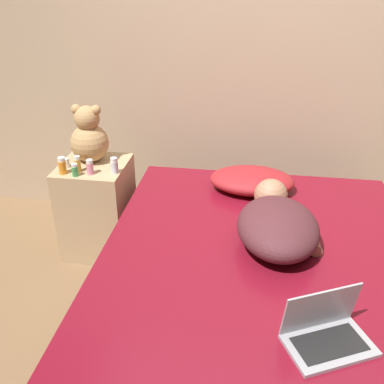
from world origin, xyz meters
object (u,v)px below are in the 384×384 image
object	(u,v)px
bottle_amber	(78,164)
bottle_green	(75,170)
bottle_white	(66,163)
teddy_bear	(89,137)
pillow	(252,180)
person_lying	(277,223)
bottle_pink	(90,167)
laptop	(326,331)
bottle_clear	(114,166)
bottle_orange	(62,166)

from	to	relation	value
bottle_amber	bottle_green	bearing A→B (deg)	-86.03
bottle_green	bottle_white	xyz separation A→B (m)	(-0.10, 0.11, -0.01)
teddy_bear	bottle_white	xyz separation A→B (m)	(-0.12, -0.12, -0.13)
bottle_amber	bottle_white	xyz separation A→B (m)	(-0.10, 0.05, -0.02)
pillow	bottle_amber	distance (m)	1.06
person_lying	bottle_amber	world-z (taller)	bottle_amber
bottle_pink	bottle_white	size ratio (longest dim) A/B	1.60
bottle_green	teddy_bear	bearing A→B (deg)	85.91
laptop	bottle_clear	bearing A→B (deg)	111.21
bottle_white	bottle_orange	distance (m)	0.09
bottle_green	bottle_orange	world-z (taller)	bottle_orange
pillow	bottle_amber	world-z (taller)	bottle_amber
bottle_amber	bottle_orange	size ratio (longest dim) A/B	0.97
laptop	teddy_bear	distance (m)	1.82
pillow	bottle_green	bearing A→B (deg)	-168.09
teddy_bear	bottle_green	size ratio (longest dim) A/B	4.65
pillow	teddy_bear	world-z (taller)	teddy_bear
laptop	bottle_amber	bearing A→B (deg)	116.61
laptop	bottle_amber	size ratio (longest dim) A/B	3.66
pillow	bottle_green	world-z (taller)	bottle_green
person_lying	bottle_green	xyz separation A→B (m)	(-1.18, 0.32, 0.06)
person_lying	teddy_bear	distance (m)	1.30
bottle_clear	person_lying	bearing A→B (deg)	-21.91
pillow	laptop	distance (m)	1.24
teddy_bear	pillow	bearing A→B (deg)	-0.66
bottle_orange	bottle_clear	bearing A→B (deg)	9.47
bottle_clear	bottle_white	bearing A→B (deg)	172.90
bottle_clear	laptop	bearing A→B (deg)	-42.79
bottle_white	pillow	bearing A→B (deg)	5.43
pillow	bottle_pink	bearing A→B (deg)	-169.40
pillow	bottle_orange	world-z (taller)	bottle_orange
laptop	bottle_white	size ratio (longest dim) A/B	6.49
teddy_bear	bottle_amber	bearing A→B (deg)	-96.89
teddy_bear	bottle_green	world-z (taller)	teddy_bear
bottle_pink	bottle_orange	xyz separation A→B (m)	(-0.17, -0.02, 0.01)
teddy_bear	bottle_green	bearing A→B (deg)	-94.09
pillow	teddy_bear	bearing A→B (deg)	179.34
bottle_orange	bottle_white	bearing A→B (deg)	98.74
bottle_green	bottle_white	world-z (taller)	bottle_green
laptop	bottle_white	bearing A→B (deg)	117.16
pillow	laptop	xyz separation A→B (m)	(0.31, -1.20, -0.02)
bottle_amber	bottle_pink	bearing A→B (deg)	-13.65
bottle_pink	bottle_clear	xyz separation A→B (m)	(0.14, 0.03, 0.00)
bottle_green	bottle_clear	xyz separation A→B (m)	(0.22, 0.07, 0.01)
bottle_clear	bottle_orange	bearing A→B (deg)	-170.53
bottle_amber	bottle_white	bearing A→B (deg)	151.88
pillow	person_lying	world-z (taller)	person_lying
person_lying	bottle_white	bearing A→B (deg)	156.50
teddy_bear	bottle_white	distance (m)	0.21
person_lying	bottle_clear	world-z (taller)	bottle_clear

